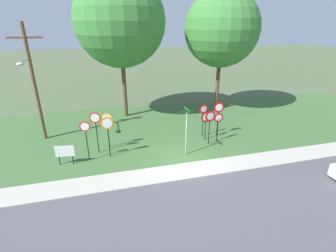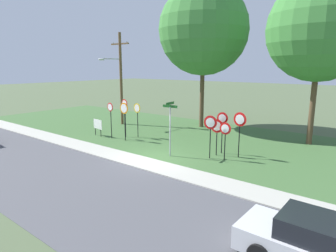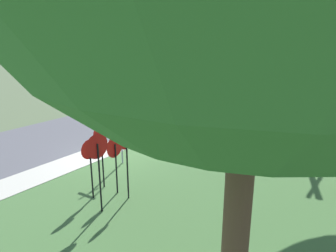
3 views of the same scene
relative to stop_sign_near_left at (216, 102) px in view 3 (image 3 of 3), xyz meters
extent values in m
plane|color=#4C5B3D|center=(4.92, -2.70, -2.08)|extent=(160.00, 160.00, 0.00)
cube|color=#4C4C51|center=(4.92, -7.50, -2.07)|extent=(44.00, 6.40, 0.01)
cube|color=#ADAA9E|center=(4.92, -3.50, -2.05)|extent=(44.00, 1.60, 0.06)
cube|color=#3D6033|center=(4.92, 3.30, -2.06)|extent=(44.00, 12.00, 0.04)
cylinder|color=black|center=(0.00, 0.03, -0.78)|extent=(0.06, 0.06, 2.51)
cylinder|color=red|center=(0.00, -0.01, 0.42)|extent=(0.70, 0.14, 0.70)
cylinder|color=white|center=(0.00, -0.03, 0.42)|extent=(0.54, 0.10, 0.55)
cylinder|color=black|center=(0.70, -0.70, -0.86)|extent=(0.06, 0.06, 2.36)
cylinder|color=orange|center=(0.70, -0.74, 0.26)|extent=(0.78, 0.06, 0.78)
cylinder|color=white|center=(0.70, -0.75, 0.26)|extent=(0.61, 0.04, 0.61)
cylinder|color=black|center=(0.71, 0.59, -0.93)|extent=(0.06, 0.06, 2.22)
cylinder|color=gold|center=(0.71, 0.55, 0.13)|extent=(0.69, 0.11, 0.69)
cylinder|color=white|center=(0.71, 0.53, 0.13)|extent=(0.54, 0.07, 0.54)
cylinder|color=black|center=(-0.58, -0.83, -0.87)|extent=(0.06, 0.06, 2.33)
cylinder|color=red|center=(-0.58, -0.87, 0.25)|extent=(0.62, 0.10, 0.62)
cylinder|color=white|center=(-0.58, -0.89, 0.25)|extent=(0.48, 0.07, 0.49)
cylinder|color=black|center=(8.68, 0.60, -0.89)|extent=(0.06, 0.06, 2.30)
cone|color=red|center=(8.68, 0.56, 0.18)|extent=(0.80, 0.11, 0.80)
cone|color=white|center=(8.68, 0.54, 0.18)|extent=(0.55, 0.07, 0.55)
cylinder|color=black|center=(7.50, 0.12, -1.12)|extent=(0.06, 0.06, 1.85)
cone|color=red|center=(7.50, 0.08, -0.27)|extent=(0.80, 0.09, 0.80)
cone|color=silver|center=(7.50, 0.06, -0.27)|extent=(0.54, 0.05, 0.55)
cylinder|color=black|center=(7.54, 0.70, -0.93)|extent=(0.06, 0.06, 2.23)
cone|color=red|center=(7.54, 0.66, 0.12)|extent=(0.70, 0.08, 0.70)
cone|color=white|center=(7.54, 0.64, 0.12)|extent=(0.47, 0.05, 0.47)
cylinder|color=black|center=(8.26, -0.31, -1.11)|extent=(0.06, 0.06, 1.87)
cone|color=red|center=(8.26, -0.35, -0.24)|extent=(0.69, 0.03, 0.69)
cone|color=white|center=(8.26, -0.37, -0.24)|extent=(0.47, 0.02, 0.47)
cylinder|color=black|center=(7.48, -0.61, -0.96)|extent=(0.06, 0.06, 2.16)
cone|color=red|center=(7.48, -0.65, 0.05)|extent=(0.77, 0.15, 0.78)
cone|color=silver|center=(7.48, -0.67, 0.05)|extent=(0.52, 0.10, 0.53)
cylinder|color=#9EA0A8|center=(5.44, -1.66, -0.61)|extent=(0.07, 0.07, 2.86)
cylinder|color=#9EA0A8|center=(5.44, -1.66, 0.83)|extent=(0.09, 0.09, 0.03)
cube|color=#19511E|center=(5.44, -1.66, 0.89)|extent=(0.96, 0.11, 0.15)
cube|color=#19511E|center=(5.44, -1.66, 1.06)|extent=(0.09, 0.81, 0.15)
cylinder|color=brown|center=(-3.84, 3.31, 1.97)|extent=(0.24, 0.24, 8.01)
cube|color=brown|center=(-3.84, 3.31, 5.01)|extent=(2.10, 0.12, 0.12)
cylinder|color=gray|center=(-4.69, 3.31, 5.11)|extent=(0.09, 0.09, 0.10)
cylinder|color=gray|center=(-2.99, 3.31, 5.11)|extent=(0.09, 0.09, 0.10)
cylinder|color=#9EA0A8|center=(-3.84, 2.25, 3.73)|extent=(0.08, 2.11, 0.08)
ellipsoid|color=#B7B7BC|center=(-3.84, 1.20, 3.67)|extent=(0.40, 0.56, 0.18)
cylinder|color=black|center=(-2.27, -0.97, -1.76)|extent=(0.05, 0.05, 0.55)
cylinder|color=black|center=(-1.50, -1.07, -1.76)|extent=(0.05, 0.05, 0.55)
cube|color=white|center=(-1.89, -1.02, -1.14)|extent=(1.09, 0.18, 0.70)
cylinder|color=brown|center=(11.21, 6.26, 0.85)|extent=(0.36, 0.36, 5.79)
cube|color=black|center=(-7.02, -7.85, -1.58)|extent=(4.24, 1.80, 0.68)
cube|color=black|center=(-7.02, -7.85, -0.96)|extent=(2.14, 1.49, 0.56)
cylinder|color=black|center=(-5.73, -6.96, -1.77)|extent=(0.60, 0.19, 0.60)
cylinder|color=black|center=(-5.69, -8.68, -1.77)|extent=(0.60, 0.19, 0.60)
cylinder|color=black|center=(-8.34, -7.02, -1.77)|extent=(0.60, 0.19, 0.60)
cylinder|color=black|center=(-8.30, -8.74, -1.77)|extent=(0.60, 0.19, 0.60)
camera|label=1|loc=(0.79, -14.97, 5.79)|focal=26.28mm
camera|label=2|loc=(15.32, -14.56, 3.11)|focal=30.99mm
camera|label=3|loc=(14.61, 7.67, 3.47)|focal=33.59mm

